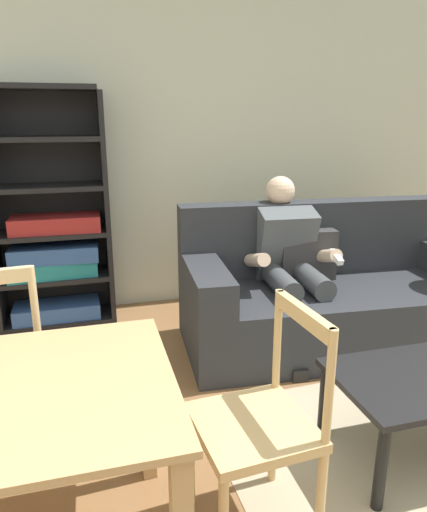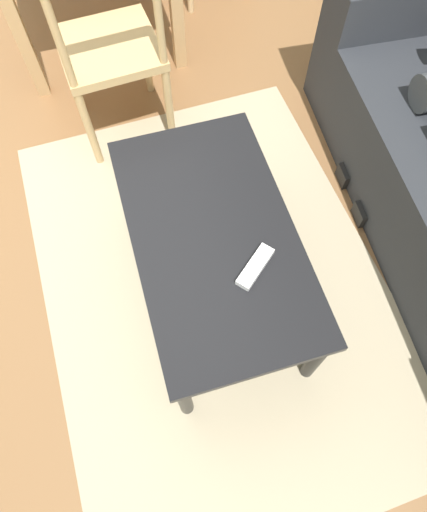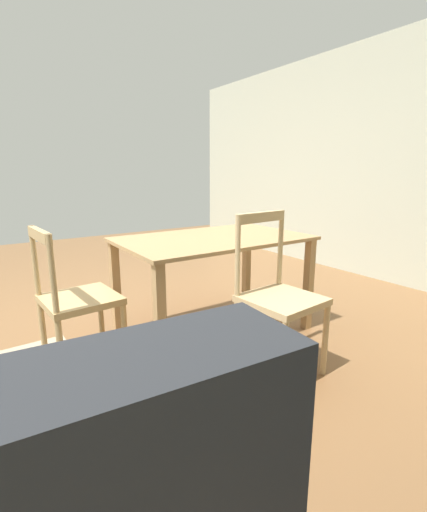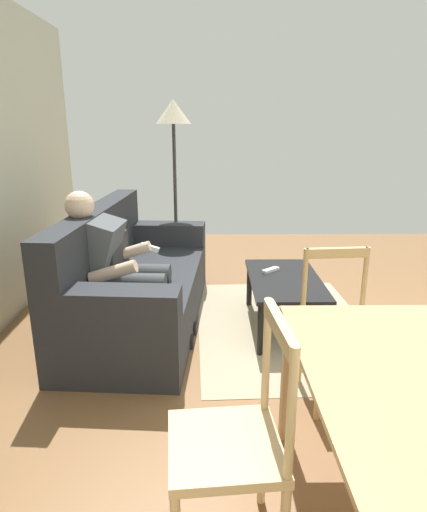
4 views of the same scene
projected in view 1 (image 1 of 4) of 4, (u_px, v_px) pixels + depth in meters
wall_back at (135, 149)px, 3.84m from camera, size 6.55×0.12×2.63m
couch at (330, 294)px, 3.40m from camera, size 2.15×1.04×0.97m
person_lounging at (290, 261)px, 3.30m from camera, size 0.61×0.94×1.16m
bookshelf at (52, 232)px, 3.61m from camera, size 0.87×0.36×1.78m
dining_chair_facing_couch at (260, 424)px, 1.78m from camera, size 0.45×0.45×0.91m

